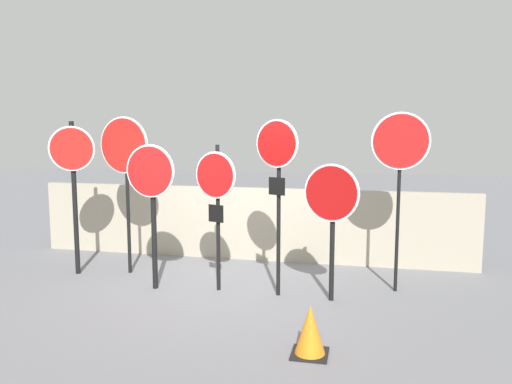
{
  "coord_description": "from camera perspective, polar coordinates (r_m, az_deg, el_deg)",
  "views": [
    {
      "loc": [
        2.1,
        -7.19,
        2.41
      ],
      "look_at": [
        0.52,
        0.0,
        1.47
      ],
      "focal_mm": 35.0,
      "sensor_mm": 36.0,
      "label": 1
    }
  ],
  "objects": [
    {
      "name": "stop_sign_5",
      "position": [
        6.92,
        8.64,
        -1.24
      ],
      "size": [
        0.77,
        0.27,
        1.94
      ],
      "rotation": [
        0.0,
        0.0,
        -0.3
      ],
      "color": "black",
      "rests_on": "ground"
    },
    {
      "name": "stop_sign_1",
      "position": [
        8.42,
        -14.81,
        4.12
      ],
      "size": [
        0.91,
        0.2,
        2.61
      ],
      "rotation": [
        0.0,
        0.0,
        -0.18
      ],
      "color": "black",
      "rests_on": "ground"
    },
    {
      "name": "stop_sign_2",
      "position": [
        7.51,
        -11.89,
        0.5
      ],
      "size": [
        0.78,
        0.17,
        2.19
      ],
      "rotation": [
        0.0,
        0.0,
        -0.1
      ],
      "color": "black",
      "rests_on": "ground"
    },
    {
      "name": "stop_sign_3",
      "position": [
        7.31,
        -4.59,
        0.46
      ],
      "size": [
        0.66,
        0.24,
        2.18
      ],
      "rotation": [
        0.0,
        0.0,
        -0.31
      ],
      "color": "black",
      "rests_on": "ground"
    },
    {
      "name": "stop_sign_4",
      "position": [
        7.02,
        2.45,
        3.12
      ],
      "size": [
        0.64,
        0.28,
        2.54
      ],
      "rotation": [
        0.0,
        0.0,
        -0.38
      ],
      "color": "black",
      "rests_on": "ground"
    },
    {
      "name": "traffic_cone_0",
      "position": [
        5.56,
        6.2,
        -15.46
      ],
      "size": [
        0.39,
        0.39,
        0.55
      ],
      "color": "black",
      "rests_on": "ground"
    },
    {
      "name": "stop_sign_6",
      "position": [
        7.47,
        16.17,
        4.33
      ],
      "size": [
        0.83,
        0.11,
        2.65
      ],
      "rotation": [
        0.0,
        0.0,
        -0.02
      ],
      "color": "black",
      "rests_on": "ground"
    },
    {
      "name": "fence_back",
      "position": [
        9.22,
        -1.04,
        -3.64
      ],
      "size": [
        8.13,
        0.12,
        1.34
      ],
      "color": "#A89E89",
      "rests_on": "ground"
    },
    {
      "name": "stop_sign_0",
      "position": [
        8.64,
        -20.2,
        2.51
      ],
      "size": [
        0.68,
        0.3,
        2.53
      ],
      "rotation": [
        0.0,
        0.0,
        0.38
      ],
      "color": "black",
      "rests_on": "ground"
    },
    {
      "name": "ground_plane",
      "position": [
        7.87,
        -3.79,
        -10.6
      ],
      "size": [
        40.0,
        40.0,
        0.0
      ],
      "primitive_type": "plane",
      "color": "slate"
    }
  ]
}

